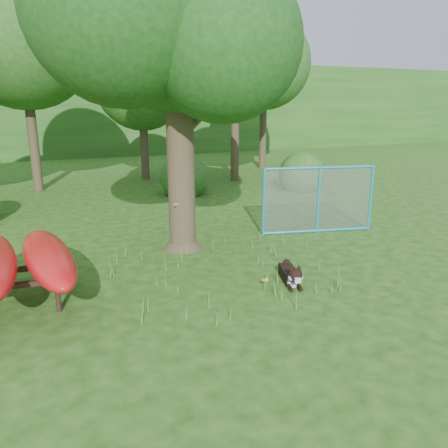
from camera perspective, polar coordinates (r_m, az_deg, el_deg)
name	(u,v)px	position (r m, az deg, el deg)	size (l,w,h in m)	color
ground	(241,297)	(7.77, 2.23, -9.46)	(80.00, 80.00, 0.00)	#19430D
oak_tree	(174,11)	(9.99, -6.52, 25.94)	(6.07, 5.30, 7.66)	#372C1E
wooden_post	(181,222)	(9.90, -5.66, 0.27)	(0.36, 0.16, 1.31)	#625A49
husky_dog	(291,275)	(8.33, 8.76, -6.60)	(0.53, 1.05, 0.49)	black
fence_section	(318,200)	(11.53, 12.23, 3.09)	(2.93, 0.77, 2.92)	#2AA4C5
wildflower_clump	(265,281)	(7.94, 5.42, -7.40)	(0.11, 0.11, 0.25)	#41882C
bg_tree_b	(21,36)	(18.49, -24.94, 21.36)	(5.20, 5.20, 8.22)	#372C1E
bg_tree_c	(141,84)	(19.89, -10.75, 17.58)	(4.00, 4.00, 6.12)	#372C1E
bg_tree_d	(235,58)	(19.22, 1.50, 20.83)	(4.80, 4.80, 7.50)	#372C1E
bg_tree_e	(264,63)	(23.25, 5.30, 20.20)	(4.60, 4.60, 7.55)	#372C1E
shrub_right	(301,190)	(17.56, 10.02, 4.45)	(1.80, 1.80, 1.80)	#20501A
shrub_mid	(185,194)	(16.49, -5.15, 3.92)	(1.80, 1.80, 1.80)	#20501A
wooded_hillside	(73,108)	(34.48, -19.07, 14.16)	(80.00, 12.00, 6.00)	#20501A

